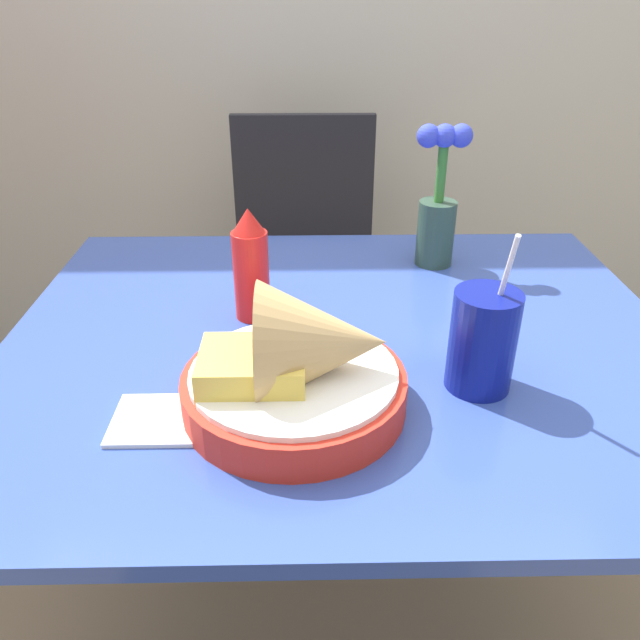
# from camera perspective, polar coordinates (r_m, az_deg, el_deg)

# --- Properties ---
(ground_plane) EXTENTS (12.00, 12.00, 0.00)m
(ground_plane) POSITION_cam_1_polar(r_m,az_deg,el_deg) (1.51, 1.50, -26.21)
(ground_plane) COLOR #7A664C
(dining_table) EXTENTS (1.08, 0.88, 0.73)m
(dining_table) POSITION_cam_1_polar(r_m,az_deg,el_deg) (1.05, 1.94, -6.09)
(dining_table) COLOR #334C9E
(dining_table) RESTS_ON ground_plane
(chair_far_window) EXTENTS (0.40, 0.40, 0.91)m
(chair_far_window) POSITION_cam_1_polar(r_m,az_deg,el_deg) (1.82, -1.43, 5.95)
(chair_far_window) COLOR black
(chair_far_window) RESTS_ON ground_plane
(food_basket) EXTENTS (0.30, 0.30, 0.18)m
(food_basket) POSITION_cam_1_polar(r_m,az_deg,el_deg) (0.81, -1.51, -4.40)
(food_basket) COLOR red
(food_basket) RESTS_ON dining_table
(ketchup_bottle) EXTENTS (0.06, 0.06, 0.19)m
(ketchup_bottle) POSITION_cam_1_polar(r_m,az_deg,el_deg) (1.02, -6.34, 4.91)
(ketchup_bottle) COLOR red
(ketchup_bottle) RESTS_ON dining_table
(drink_cup) EXTENTS (0.09, 0.09, 0.24)m
(drink_cup) POSITION_cam_1_polar(r_m,az_deg,el_deg) (0.88, 14.61, -2.12)
(drink_cup) COLOR navy
(drink_cup) RESTS_ON dining_table
(flower_vase) EXTENTS (0.10, 0.07, 0.27)m
(flower_vase) POSITION_cam_1_polar(r_m,az_deg,el_deg) (1.24, 10.73, 10.01)
(flower_vase) COLOR #2D4738
(flower_vase) RESTS_ON dining_table
(napkin) EXTENTS (0.13, 0.11, 0.01)m
(napkin) POSITION_cam_1_polar(r_m,az_deg,el_deg) (0.84, -14.08, -8.81)
(napkin) COLOR white
(napkin) RESTS_ON dining_table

